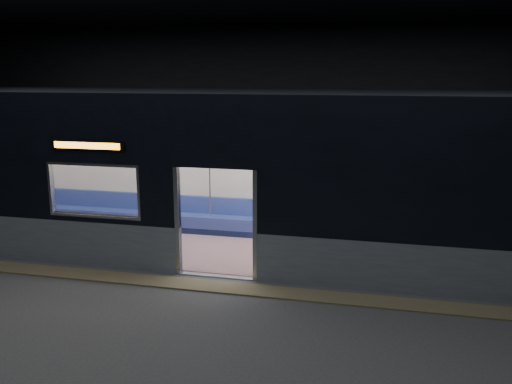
% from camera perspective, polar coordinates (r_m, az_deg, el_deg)
% --- Properties ---
extents(station_floor, '(24.00, 14.00, 0.01)m').
position_cam_1_polar(station_floor, '(9.29, -6.11, -11.19)').
color(station_floor, '#47494C').
rests_on(station_floor, ground).
extents(station_envelope, '(24.00, 14.00, 5.00)m').
position_cam_1_polar(station_envelope, '(8.51, -6.69, 12.07)').
color(station_envelope, black).
rests_on(station_envelope, station_floor).
extents(tactile_strip, '(22.80, 0.50, 0.03)m').
position_cam_1_polar(tactile_strip, '(9.76, -5.03, -9.84)').
color(tactile_strip, '#8C7F59').
rests_on(tactile_strip, station_floor).
extents(metro_car, '(18.00, 3.04, 3.35)m').
position_cam_1_polar(metro_car, '(11.10, -2.01, 2.79)').
color(metro_car, '#8995A4').
rests_on(metro_car, station_floor).
extents(passenger, '(0.42, 0.71, 1.42)m').
position_cam_1_polar(passenger, '(12.07, 21.99, -2.33)').
color(passenger, black).
rests_on(passenger, metro_car).
extents(handbag, '(0.32, 0.29, 0.14)m').
position_cam_1_polar(handbag, '(11.87, 21.90, -3.22)').
color(handbag, black).
rests_on(handbag, passenger).
extents(transit_map, '(0.91, 0.03, 0.59)m').
position_cam_1_polar(transit_map, '(12.18, 20.39, 0.97)').
color(transit_map, white).
rests_on(transit_map, metro_car).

